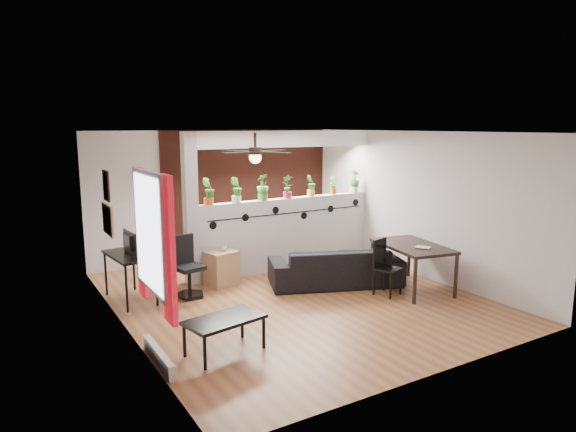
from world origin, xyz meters
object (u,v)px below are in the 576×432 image
Objects in this scene: sofa at (335,267)px; folding_chair at (384,262)px; ceiling_fan at (255,154)px; potted_plant_2 at (263,186)px; potted_plant_6 at (354,181)px; potted_plant_0 at (208,191)px; potted_plant_4 at (311,185)px; potted_plant_1 at (236,189)px; cup at (224,248)px; cube_shelf at (221,268)px; computer_desk at (129,259)px; dining_table at (413,249)px; office_chair at (187,270)px; potted_plant_5 at (333,184)px; potted_plant_3 at (287,186)px; coffee_table at (224,322)px.

folding_chair reaches higher than sofa.
ceiling_fan is at bearing 36.48° from sofa.
potted_plant_2 reaches higher than potted_plant_6.
potted_plant_0 is 1.13× the size of potted_plant_4.
potted_plant_2 reaches higher than potted_plant_4.
cup is (-0.42, -0.34, -0.95)m from potted_plant_1.
potted_plant_0 reaches higher than potted_plant_6.
cup is at bearing -173.64° from potted_plant_6.
cube_shelf is 2.73m from folding_chair.
computer_desk is at bearing -166.98° from potted_plant_0.
potted_plant_4 is 2.36m from folding_chair.
cube_shelf is (0.08, 1.46, -2.02)m from ceiling_fan.
dining_table reaches higher than computer_desk.
ceiling_fan is 2.65× the size of potted_plant_1.
potted_plant_6 reaches higher than cup.
ceiling_fan reaches higher than computer_desk.
potted_plant_1 reaches higher than dining_table.
sofa is at bearing 138.27° from dining_table.
potted_plant_6 is 0.22× the size of sofa.
cube_shelf is at bearing -161.12° from potted_plant_2.
folding_chair is at bearing 136.09° from sofa.
potted_plant_2 is at bearing 180.00° from potted_plant_6.
potted_plant_2 is 1.68m from cube_shelf.
folding_chair is (2.76, -1.51, 0.11)m from office_chair.
potted_plant_5 reaches higher than cup.
dining_table reaches higher than cup.
cup is (-2.00, -0.34, -0.93)m from potted_plant_4.
potted_plant_1 reaches higher than potted_plant_3.
potted_plant_2 is at bearing 116.74° from folding_chair.
sofa is (-0.36, -1.32, -1.26)m from potted_plant_4.
potted_plant_3 reaches higher than folding_chair.
potted_plant_6 is at bearing 63.80° from folding_chair.
potted_plant_6 is 2.32m from sofa.
computer_desk reaches higher than cube_shelf.
potted_plant_1 reaches higher than folding_chair.
folding_chair is at bearing -89.66° from potted_plant_4.
potted_plant_3 is at bearing 0.00° from potted_plant_2.
potted_plant_5 is (2.63, -0.00, -0.05)m from potted_plant_0.
potted_plant_4 is at bearing 12.33° from office_chair.
dining_table is at bearing -7.63° from ceiling_fan.
dining_table is at bearing 9.86° from coffee_table.
folding_chair is (1.59, -2.12, -1.05)m from potted_plant_1.
folding_chair is at bearing -8.39° from ceiling_fan.
coffee_table is at bearing -118.21° from potted_plant_1.
coffee_table is at bearing -133.65° from ceiling_fan.
potted_plant_0 reaches higher than potted_plant_5.
office_chair is at bearing 154.90° from dining_table.
potted_plant_6 is at bearing 4.20° from computer_desk.
potted_plant_6 is at bearing -0.00° from potted_plant_4.
cube_shelf is at bearing 139.24° from folding_chair.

